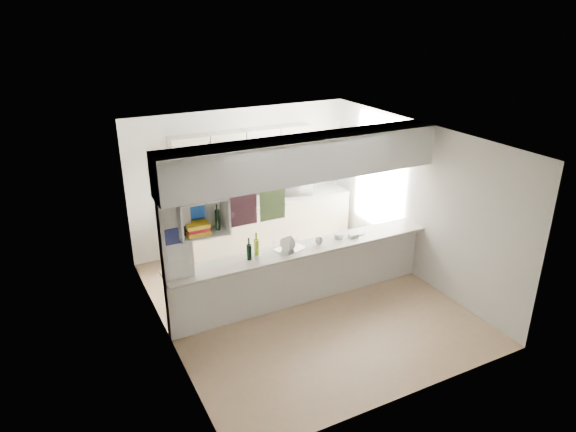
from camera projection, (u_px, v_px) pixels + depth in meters
floor at (303, 301)px, 8.00m from camera, size 4.80×4.80×0.00m
ceiling at (305, 137)px, 7.01m from camera, size 4.80×4.80×0.00m
wall_back at (242, 179)px, 9.48m from camera, size 4.20×0.00×4.20m
wall_left at (161, 253)px, 6.62m from camera, size 0.00×4.80×4.80m
wall_right at (416, 201)px, 8.38m from camera, size 0.00×4.80×4.80m
servery_partition at (293, 203)px, 7.29m from camera, size 4.20×0.50×2.60m
cubby_shelf at (200, 219)px, 6.64m from camera, size 0.65×0.35×0.50m
kitchen_run at (256, 206)px, 9.51m from camera, size 3.60×0.63×2.24m
microwave at (297, 186)px, 9.79m from camera, size 0.64×0.51×0.31m
bowl at (295, 177)px, 9.70m from camera, size 0.26×0.26×0.06m
dish_rack at (290, 244)px, 7.56m from camera, size 0.48×0.41×0.22m
cup at (319, 241)px, 7.71m from camera, size 0.16×0.16×0.10m
wine_bottles at (253, 249)px, 7.31m from camera, size 0.22×0.15×0.35m
plastic_tubs at (345, 236)px, 7.97m from camera, size 0.49×0.22×0.07m
utensil_jar at (210, 205)px, 9.09m from camera, size 0.10×0.10×0.13m
knife_block at (263, 194)px, 9.55m from camera, size 0.11×0.10×0.18m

